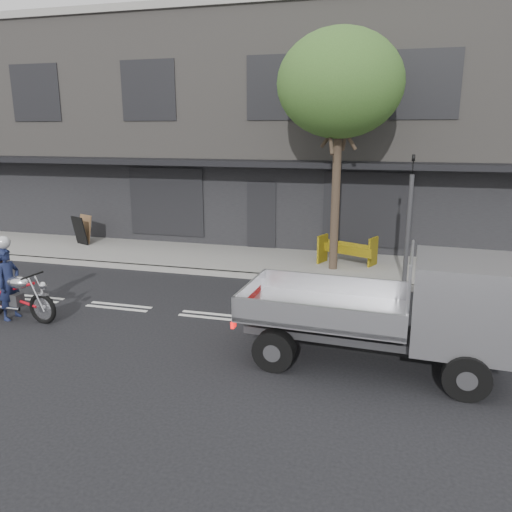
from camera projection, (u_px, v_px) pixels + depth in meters
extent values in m
plane|color=black|center=(214.00, 316.00, 11.29)|extent=(80.00, 80.00, 0.00)
cube|color=gray|center=(264.00, 262.00, 15.67)|extent=(32.00, 3.20, 0.15)
cube|color=gray|center=(251.00, 276.00, 14.18)|extent=(32.00, 0.20, 0.15)
cube|color=slate|center=(303.00, 132.00, 20.89)|extent=(26.00, 10.00, 8.00)
cylinder|color=#382B21|center=(335.00, 206.00, 14.18)|extent=(0.24, 0.24, 4.00)
ellipsoid|color=#355821|center=(340.00, 84.00, 13.37)|extent=(3.40, 3.40, 2.89)
cylinder|color=#2D2D30|center=(408.00, 232.00, 13.00)|extent=(0.12, 0.12, 3.00)
imported|color=black|center=(413.00, 165.00, 12.57)|extent=(0.08, 0.10, 0.50)
torus|color=black|center=(43.00, 309.00, 10.82)|extent=(0.70, 0.16, 0.70)
cube|color=#2D2D30|center=(14.00, 300.00, 11.06)|extent=(0.38, 0.28, 0.29)
ellipsoid|color=silver|center=(18.00, 282.00, 10.90)|extent=(0.59, 0.37, 0.28)
cube|color=black|center=(1.00, 281.00, 11.07)|extent=(0.57, 0.29, 0.09)
cylinder|color=black|center=(32.00, 275.00, 10.71)|extent=(0.10, 0.62, 0.04)
imported|color=#161D3E|center=(9.00, 284.00, 10.99)|extent=(0.44, 0.62, 1.61)
cylinder|color=black|center=(274.00, 350.00, 8.68)|extent=(0.75, 0.31, 0.74)
cylinder|color=black|center=(296.00, 317.00, 10.21)|extent=(0.75, 0.31, 0.74)
cylinder|color=black|center=(466.00, 377.00, 7.74)|extent=(0.75, 0.31, 0.74)
cylinder|color=black|center=(460.00, 337.00, 9.27)|extent=(0.75, 0.31, 0.74)
cube|color=#2D2D30|center=(370.00, 335.00, 8.94)|extent=(4.53, 1.22, 0.14)
cube|color=#AEADB3|center=(465.00, 302.00, 8.29)|extent=(1.75, 1.84, 1.46)
cube|color=black|center=(468.00, 278.00, 8.18)|extent=(1.55, 1.73, 0.54)
cube|color=#BABABF|center=(325.00, 311.00, 9.10)|extent=(3.02, 2.06, 0.10)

